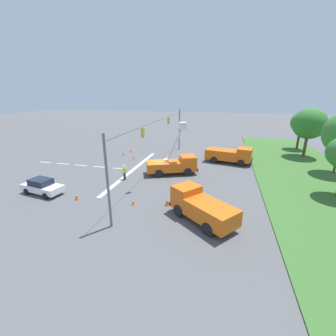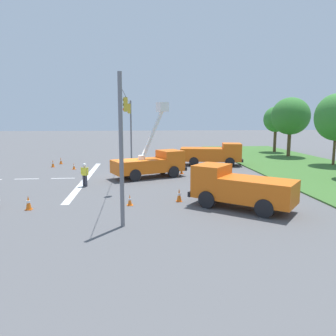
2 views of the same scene
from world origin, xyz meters
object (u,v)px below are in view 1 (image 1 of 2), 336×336
traffic_cone_foreground_left (133,201)px  traffic_cone_foreground_right (131,150)px  utility_truck_support_near (230,155)px  tree_west (310,124)px  traffic_cone_lane_edge_b (77,196)px  traffic_cone_mid_right (124,153)px  utility_truck_bucket_lift (174,164)px  utility_truck_support_far (201,206)px  road_worker (124,171)px  traffic_cone_lane_edge_a (167,201)px  tree_far_west (301,123)px  traffic_cone_near_bucket (197,170)px  traffic_cone_mid_left (215,154)px  sedan_white (42,186)px  traffic_cone_far_left (134,157)px

traffic_cone_foreground_left → traffic_cone_foreground_right: traffic_cone_foreground_right is taller
utility_truck_support_near → tree_west: bearing=118.7°
traffic_cone_lane_edge_b → utility_truck_support_near: bearing=138.4°
traffic_cone_mid_right → utility_truck_bucket_lift: bearing=56.1°
utility_truck_support_near → utility_truck_support_far: size_ratio=1.17×
utility_truck_support_near → traffic_cone_foreground_right: bearing=-98.2°
road_worker → traffic_cone_lane_edge_a: size_ratio=2.15×
utility_truck_support_near → utility_truck_support_far: (16.86, -2.37, -0.03)m
traffic_cone_foreground_right → tree_far_west: bearing=108.1°
utility_truck_support_far → tree_west: bearing=148.9°
tree_west → traffic_cone_foreground_left: 30.35m
utility_truck_support_far → traffic_cone_near_bucket: bearing=-171.6°
traffic_cone_foreground_right → traffic_cone_mid_left: size_ratio=1.03×
traffic_cone_mid_left → traffic_cone_mid_right: bearing=-79.1°
tree_west → traffic_cone_near_bucket: size_ratio=12.22×
sedan_white → road_worker: 8.57m
traffic_cone_near_bucket → utility_truck_support_far: bearing=8.4°
traffic_cone_mid_left → traffic_cone_near_bucket: size_ratio=1.18×
tree_west → traffic_cone_lane_edge_a: (21.44, -17.22, -4.88)m
tree_far_west → traffic_cone_lane_edge_a: 32.44m
road_worker → traffic_cone_mid_right: bearing=-154.5°
sedan_white → utility_truck_support_far: bearing=85.9°
traffic_cone_mid_right → traffic_cone_lane_edge_a: size_ratio=0.95×
traffic_cone_mid_right → traffic_cone_near_bucket: traffic_cone_mid_right is taller
traffic_cone_lane_edge_a → traffic_cone_far_left: size_ratio=1.29×
utility_truck_bucket_lift → traffic_cone_mid_right: utility_truck_bucket_lift is taller
traffic_cone_mid_left → traffic_cone_foreground_left: bearing=-19.0°
traffic_cone_near_bucket → traffic_cone_mid_right: bearing=-112.4°
traffic_cone_near_bucket → traffic_cone_far_left: size_ratio=0.99×
road_worker → traffic_cone_mid_right: size_ratio=2.28×
utility_truck_support_far → traffic_cone_mid_left: utility_truck_support_far is taller
utility_truck_support_near → sedan_white: (15.70, -18.50, -0.46)m
traffic_cone_foreground_right → traffic_cone_mid_left: traffic_cone_foreground_right is taller
tree_far_west → utility_truck_support_near: tree_far_west is taller
traffic_cone_lane_edge_a → utility_truck_support_far: bearing=61.3°
utility_truck_bucket_lift → traffic_cone_lane_edge_a: 8.64m
tree_west → traffic_cone_foreground_right: bearing=-82.0°
utility_truck_support_near → traffic_cone_near_bucket: bearing=-38.5°
sedan_white → traffic_cone_lane_edge_a: sedan_white is taller
traffic_cone_lane_edge_b → traffic_cone_lane_edge_a: bearing=96.7°
utility_truck_support_near → sedan_white: size_ratio=1.53×
utility_truck_support_near → sedan_white: bearing=-49.7°
utility_truck_bucket_lift → road_worker: size_ratio=3.78×
road_worker → utility_truck_support_near: bearing=129.6°
utility_truck_bucket_lift → traffic_cone_foreground_left: utility_truck_bucket_lift is taller
tree_far_west → traffic_cone_foreground_left: bearing=-36.9°
traffic_cone_lane_edge_a → traffic_cone_far_left: bearing=-146.8°
utility_truck_support_near → traffic_cone_mid_right: 16.98m
utility_truck_bucket_lift → traffic_cone_near_bucket: bearing=117.2°
utility_truck_bucket_lift → traffic_cone_lane_edge_a: size_ratio=8.14×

